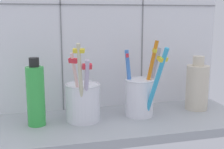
# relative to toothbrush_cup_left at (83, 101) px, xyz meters

# --- Properties ---
(counter_slab) EXTENTS (0.64, 0.22, 0.02)m
(counter_slab) POSITION_rel_toothbrush_cup_left_xyz_m (0.07, -0.02, -0.06)
(counter_slab) COLOR #9EA3A8
(counter_slab) RESTS_ON ground
(tile_wall_back) EXTENTS (0.64, 0.02, 0.45)m
(tile_wall_back) POSITION_rel_toothbrush_cup_left_xyz_m (0.07, 0.10, 0.16)
(tile_wall_back) COLOR white
(tile_wall_back) RESTS_ON ground
(toothbrush_cup_left) EXTENTS (0.08, 0.11, 0.19)m
(toothbrush_cup_left) POSITION_rel_toothbrush_cup_left_xyz_m (0.00, 0.00, 0.00)
(toothbrush_cup_left) COLOR white
(toothbrush_cup_left) RESTS_ON counter_slab
(toothbrush_cup_right) EXTENTS (0.10, 0.12, 0.18)m
(toothbrush_cup_right) POSITION_rel_toothbrush_cup_left_xyz_m (0.14, 0.00, 0.01)
(toothbrush_cup_right) COLOR white
(toothbrush_cup_right) RESTS_ON counter_slab
(ceramic_vase) EXTENTS (0.06, 0.06, 0.14)m
(ceramic_vase) POSITION_rel_toothbrush_cup_left_xyz_m (0.30, 0.01, 0.01)
(ceramic_vase) COLOR beige
(ceramic_vase) RESTS_ON counter_slab
(soap_bottle) EXTENTS (0.04, 0.04, 0.15)m
(soap_bottle) POSITION_rel_toothbrush_cup_left_xyz_m (-0.11, -0.00, 0.02)
(soap_bottle) COLOR green
(soap_bottle) RESTS_ON counter_slab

